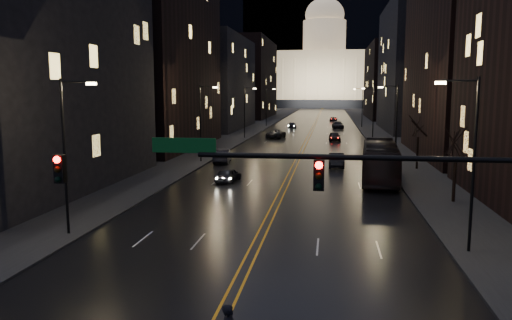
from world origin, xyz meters
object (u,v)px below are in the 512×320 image
at_px(oncoming_car_b, 223,156).
at_px(receding_car_a, 336,160).
at_px(oncoming_car_a, 228,175).
at_px(traffic_signal, 395,192).
at_px(bus, 380,161).

distance_m(oncoming_car_b, receding_car_a, 13.18).
relative_size(oncoming_car_a, oncoming_car_b, 0.81).
bearing_deg(traffic_signal, oncoming_car_b, 109.66).
xyz_separation_m(traffic_signal, oncoming_car_b, (-14.41, 40.34, -4.30)).
xyz_separation_m(oncoming_car_a, receding_car_a, (9.92, 10.64, 0.09)).
relative_size(traffic_signal, oncoming_car_a, 4.35).
xyz_separation_m(bus, oncoming_car_a, (-13.83, -2.83, -1.15)).
xyz_separation_m(traffic_signal, oncoming_car_a, (-11.24, 28.16, -4.43)).
xyz_separation_m(oncoming_car_b, receding_car_a, (13.09, -1.54, -0.04)).
distance_m(traffic_signal, oncoming_car_a, 30.64).
bearing_deg(receding_car_a, traffic_signal, -89.09).
bearing_deg(oncoming_car_a, oncoming_car_b, -68.72).
bearing_deg(receding_car_a, oncoming_car_b, 172.27).
distance_m(oncoming_car_a, oncoming_car_b, 12.58).
bearing_deg(bus, oncoming_car_b, 155.38).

